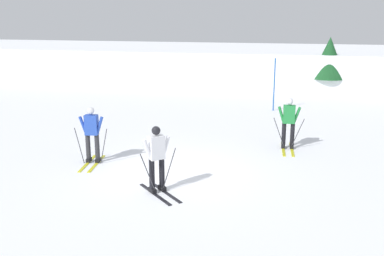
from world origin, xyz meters
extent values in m
plane|color=white|center=(0.00, 0.00, 0.00)|extent=(120.00, 120.00, 0.00)
cube|color=white|center=(0.00, 18.44, 1.05)|extent=(80.00, 7.13, 2.10)
cube|color=gold|center=(3.28, 3.04, 0.01)|extent=(0.21, 1.60, 0.02)
cube|color=gold|center=(3.00, 3.02, 0.01)|extent=(0.21, 1.60, 0.02)
cube|color=black|center=(3.27, 3.19, 0.07)|extent=(0.14, 0.27, 0.10)
cube|color=black|center=(2.99, 3.17, 0.07)|extent=(0.14, 0.27, 0.10)
cylinder|color=black|center=(3.27, 3.19, 0.55)|extent=(0.14, 0.14, 0.85)
cylinder|color=black|center=(2.99, 3.17, 0.55)|extent=(0.14, 0.14, 0.85)
cube|color=#23843D|center=(3.13, 3.18, 1.17)|extent=(0.40, 0.27, 0.60)
cylinder|color=#23843D|center=(3.38, 3.18, 1.16)|extent=(0.26, 0.11, 0.55)
cylinder|color=#23843D|center=(2.88, 3.14, 1.16)|extent=(0.26, 0.11, 0.55)
sphere|color=silver|center=(3.13, 3.18, 1.60)|extent=(0.22, 0.22, 0.22)
cylinder|color=#38383D|center=(3.43, 3.10, 0.53)|extent=(0.42, 0.06, 1.06)
cylinder|color=#38383D|center=(2.85, 3.06, 0.53)|extent=(0.42, 0.06, 1.06)
cube|color=#232328|center=(3.11, 3.39, 1.19)|extent=(0.29, 0.20, 0.40)
cube|color=gold|center=(-2.42, 0.22, 0.01)|extent=(0.32, 1.60, 0.02)
cube|color=gold|center=(-2.70, 0.18, 0.01)|extent=(0.32, 1.60, 0.02)
cube|color=black|center=(-2.44, 0.37, 0.07)|extent=(0.16, 0.27, 0.10)
cube|color=black|center=(-2.72, 0.33, 0.07)|extent=(0.16, 0.27, 0.10)
cylinder|color=#2D2D33|center=(-2.44, 0.37, 0.55)|extent=(0.14, 0.14, 0.85)
cylinder|color=#2D2D33|center=(-2.72, 0.33, 0.55)|extent=(0.14, 0.14, 0.85)
cube|color=#284CB7|center=(-2.58, 0.35, 1.17)|extent=(0.41, 0.29, 0.60)
cylinder|color=#284CB7|center=(-2.33, 0.37, 1.16)|extent=(0.27, 0.13, 0.55)
cylinder|color=#284CB7|center=(-2.82, 0.30, 1.16)|extent=(0.27, 0.13, 0.55)
sphere|color=silver|center=(-2.58, 0.35, 1.60)|extent=(0.22, 0.22, 0.22)
cylinder|color=#38383D|center=(-2.20, 0.31, 0.54)|extent=(0.26, 0.06, 1.09)
cylinder|color=#38383D|center=(-2.93, 0.20, 0.54)|extent=(0.26, 0.06, 1.09)
cube|color=teal|center=(-2.61, 0.56, 1.19)|extent=(0.30, 0.22, 0.40)
cube|color=black|center=(0.22, -1.45, 0.01)|extent=(1.19, 1.20, 0.02)
cube|color=black|center=(0.02, -1.65, 0.01)|extent=(1.19, 1.20, 0.02)
cube|color=black|center=(0.11, -1.35, 0.07)|extent=(0.27, 0.27, 0.10)
cube|color=black|center=(-0.09, -1.54, 0.07)|extent=(0.27, 0.27, 0.10)
cylinder|color=black|center=(0.11, -1.35, 0.55)|extent=(0.14, 0.14, 0.85)
cylinder|color=black|center=(-0.09, -1.54, 0.55)|extent=(0.14, 0.14, 0.85)
cube|color=white|center=(0.01, -1.44, 1.17)|extent=(0.44, 0.44, 0.60)
cylinder|color=white|center=(0.20, -1.28, 1.16)|extent=(0.24, 0.24, 0.55)
cylinder|color=white|center=(-0.15, -1.64, 1.16)|extent=(0.24, 0.24, 0.55)
sphere|color=black|center=(0.01, -1.44, 1.60)|extent=(0.22, 0.22, 0.22)
cylinder|color=#38383D|center=(0.29, -1.31, 0.55)|extent=(0.32, 0.32, 1.12)
cylinder|color=#38383D|center=(-0.12, -1.72, 0.55)|extent=(0.32, 0.32, 1.12)
cylinder|color=#1E56AD|center=(2.32, 9.27, 1.21)|extent=(0.06, 0.06, 2.43)
cylinder|color=#513823|center=(5.07, 15.51, 0.38)|extent=(0.18, 0.18, 0.75)
cone|color=#194C23|center=(5.07, 15.51, 1.94)|extent=(2.01, 2.01, 2.37)
camera|label=1|loc=(3.30, -11.64, 4.37)|focal=42.12mm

